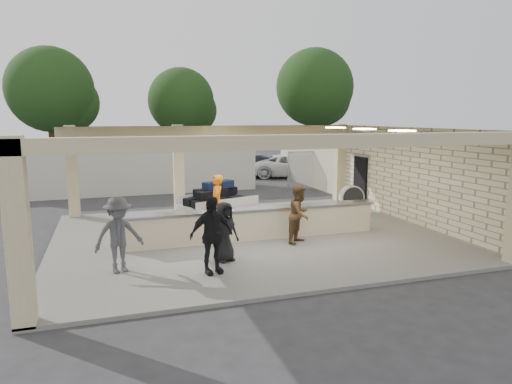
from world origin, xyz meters
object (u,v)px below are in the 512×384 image
object	(u,v)px
baggage_handler	(217,203)
car_white_b	(360,164)
passenger_d	(224,231)
car_dark	(264,166)
car_white_a	(291,166)
passenger_a	(300,214)
passenger_c	(119,235)
drum_fan	(352,198)
baggage_counter	(254,224)
luggage_cart	(216,200)
container_white	(142,168)
passenger_b	(211,235)

from	to	relation	value
baggage_handler	car_white_b	distance (m)	18.34
passenger_d	car_dark	world-z (taller)	passenger_d
car_white_a	car_dark	world-z (taller)	car_white_a
passenger_a	car_white_b	distance (m)	18.66
car_white_b	passenger_c	bearing A→B (deg)	119.86
drum_fan	car_dark	world-z (taller)	car_dark
car_white_b	car_dark	world-z (taller)	car_dark
passenger_a	passenger_d	size ratio (longest dim) A/B	1.11
baggage_handler	passenger_c	distance (m)	4.58
baggage_counter	luggage_cart	world-z (taller)	luggage_cart
passenger_c	car_dark	bearing A→B (deg)	41.96
car_white_b	container_white	xyz separation A→B (m)	(-14.76, -3.18, 0.57)
passenger_c	car_white_b	distance (m)	22.92
drum_fan	passenger_d	world-z (taller)	passenger_d
baggage_counter	car_dark	xyz separation A→B (m)	(5.34, 14.52, 0.13)
baggage_counter	baggage_handler	size ratio (longest dim) A/B	4.35
drum_fan	passenger_c	world-z (taller)	passenger_c
drum_fan	passenger_a	size ratio (longest dim) A/B	0.61
drum_fan	car_dark	bearing A→B (deg)	94.46
baggage_handler	car_white_b	xyz separation A→B (m)	(13.08, 12.85, -0.36)
drum_fan	passenger_d	xyz separation A→B (m)	(-6.36, -4.53, 0.22)
car_white_b	container_white	world-z (taller)	container_white
passenger_d	baggage_handler	bearing A→B (deg)	59.33
baggage_handler	car_dark	xyz separation A→B (m)	(6.18, 13.15, -0.32)
baggage_counter	car_white_a	size ratio (longest dim) A/B	1.61
passenger_b	car_white_a	bearing A→B (deg)	49.21
luggage_cart	passenger_b	distance (m)	5.44
baggage_counter	container_white	bearing A→B (deg)	102.88
passenger_b	passenger_d	distance (m)	1.01
baggage_counter	passenger_a	bearing A→B (deg)	-34.35
passenger_a	passenger_b	world-z (taller)	passenger_b
passenger_b	car_dark	world-z (taller)	passenger_b
container_white	passenger_d	bearing A→B (deg)	-85.73
luggage_cart	passenger_c	world-z (taller)	passenger_c
baggage_counter	car_white_b	size ratio (longest dim) A/B	1.89
passenger_c	passenger_d	bearing A→B (deg)	-16.78
passenger_a	car_dark	xyz separation A→B (m)	(4.14, 15.34, -0.26)
passenger_d	container_white	distance (m)	12.92
baggage_handler	car_dark	size ratio (longest dim) A/B	0.44
passenger_a	car_dark	size ratio (longest dim) A/B	0.41
car_white_a	container_white	bearing A→B (deg)	120.46
passenger_d	car_dark	bearing A→B (deg)	46.66
car_dark	luggage_cart	bearing A→B (deg)	177.61
drum_fan	car_white_a	bearing A→B (deg)	86.00
baggage_handler	car_white_b	bearing A→B (deg)	147.94
luggage_cart	drum_fan	distance (m)	5.57
passenger_b	container_white	world-z (taller)	container_white
passenger_c	car_white_b	size ratio (longest dim) A/B	0.43
baggage_counter	passenger_c	xyz separation A→B (m)	(-4.05, -1.90, 0.45)
baggage_counter	car_white_b	xyz separation A→B (m)	(12.24, 14.22, 0.10)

